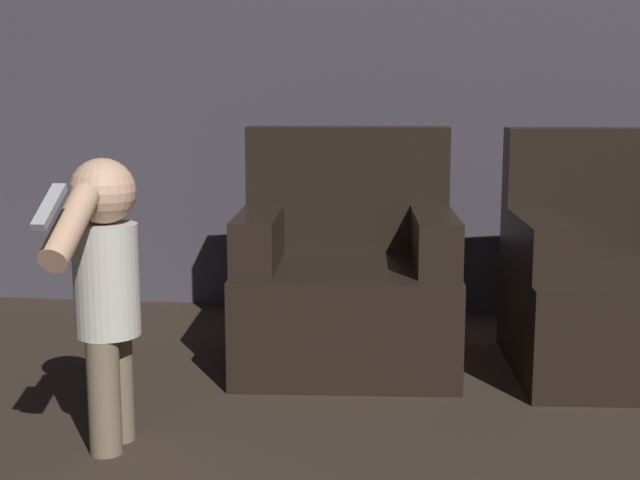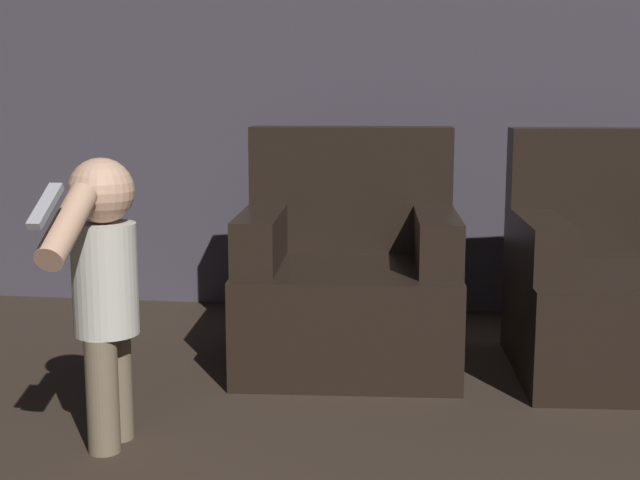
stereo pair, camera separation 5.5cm
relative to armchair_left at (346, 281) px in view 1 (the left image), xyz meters
The scene contains 4 objects.
wall_back 1.31m from the armchair_left, 85.14° to the left, with size 8.40×0.05×2.60m.
armchair_left is the anchor object (origin of this frame).
armchair_right 1.07m from the armchair_left, ahead, with size 0.90×0.84×0.92m.
person_toddler 1.18m from the armchair_left, 122.70° to the right, with size 0.19×0.60×0.88m.
Camera 1 is at (0.22, 0.18, 1.09)m, focal length 50.00 mm.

